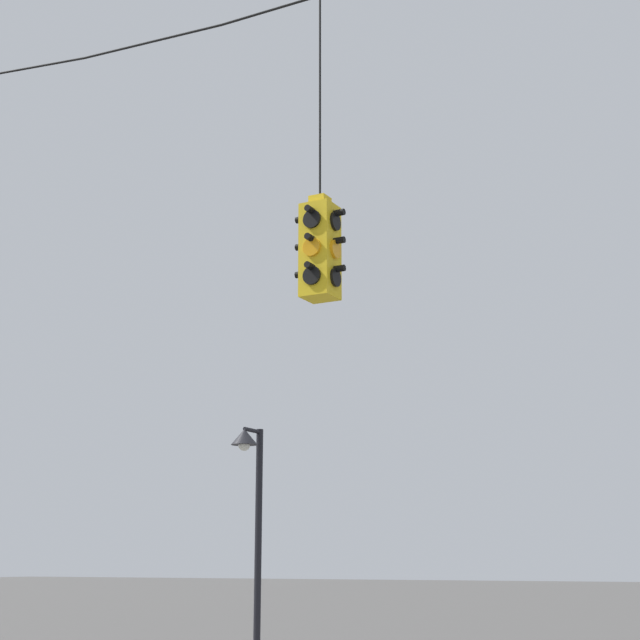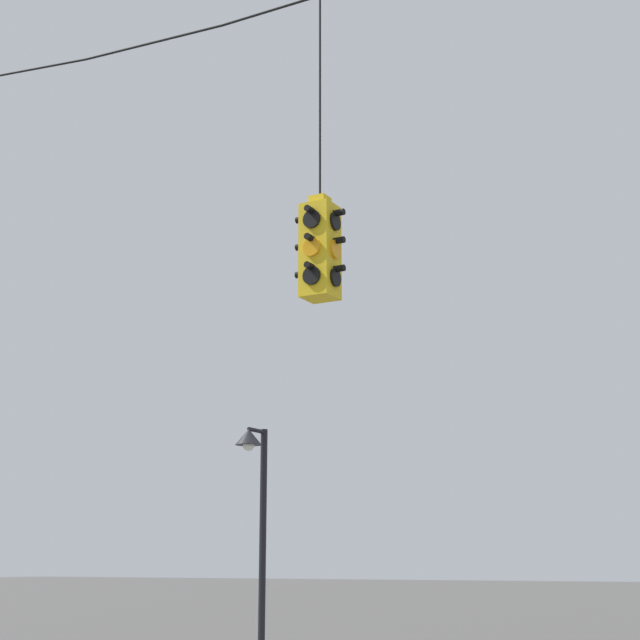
{
  "view_description": "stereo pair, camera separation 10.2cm",
  "coord_description": "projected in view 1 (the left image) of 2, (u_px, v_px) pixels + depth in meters",
  "views": [
    {
      "loc": [
        4.9,
        -9.23,
        2.02
      ],
      "look_at": [
        0.27,
        -0.49,
        4.47
      ],
      "focal_mm": 55.0,
      "sensor_mm": 36.0,
      "label": 1
    },
    {
      "loc": [
        4.99,
        -9.18,
        2.02
      ],
      "look_at": [
        0.27,
        -0.49,
        4.47
      ],
      "focal_mm": 55.0,
      "sensor_mm": 36.0,
      "label": 2
    }
  ],
  "objects": [
    {
      "name": "traffic_light_near_right_pole",
      "position": [
        320.0,
        249.0,
        10.37
      ],
      "size": [
        0.58,
        0.58,
        3.55
      ],
      "color": "yellow"
    },
    {
      "name": "street_lamp",
      "position": [
        251.0,
        492.0,
        16.79
      ],
      "size": [
        0.46,
        0.8,
        4.3
      ],
      "color": "black",
      "rests_on": "ground_plane"
    }
  ]
}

